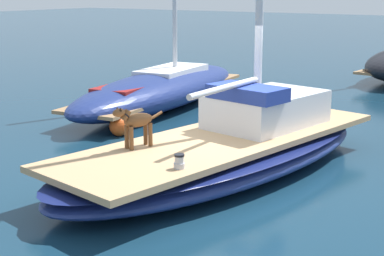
{
  "coord_description": "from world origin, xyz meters",
  "views": [
    {
      "loc": [
        4.91,
        -8.36,
        3.15
      ],
      "look_at": [
        0.0,
        -1.0,
        1.01
      ],
      "focal_mm": 54.54,
      "sensor_mm": 36.0,
      "label": 1
    }
  ],
  "objects_px": {
    "deck_winch": "(179,162)",
    "moored_boat_port_side": "(161,88)",
    "dog_brown": "(136,122)",
    "mooring_buoy": "(119,126)",
    "sailboat_main": "(224,155)"
  },
  "relations": [
    {
      "from": "dog_brown",
      "to": "mooring_buoy",
      "type": "relative_size",
      "value": 2.09
    },
    {
      "from": "sailboat_main",
      "to": "mooring_buoy",
      "type": "distance_m",
      "value": 3.37
    },
    {
      "from": "sailboat_main",
      "to": "deck_winch",
      "type": "distance_m",
      "value": 2.0
    },
    {
      "from": "sailboat_main",
      "to": "moored_boat_port_side",
      "type": "height_order",
      "value": "moored_boat_port_side"
    },
    {
      "from": "mooring_buoy",
      "to": "deck_winch",
      "type": "bearing_deg",
      "value": -38.73
    },
    {
      "from": "moored_boat_port_side",
      "to": "sailboat_main",
      "type": "bearing_deg",
      "value": -42.63
    },
    {
      "from": "sailboat_main",
      "to": "moored_boat_port_side",
      "type": "distance_m",
      "value": 5.85
    },
    {
      "from": "dog_brown",
      "to": "moored_boat_port_side",
      "type": "distance_m",
      "value": 6.42
    },
    {
      "from": "dog_brown",
      "to": "mooring_buoy",
      "type": "xyz_separation_m",
      "value": [
        -2.42,
        2.38,
        -0.86
      ]
    },
    {
      "from": "sailboat_main",
      "to": "deck_winch",
      "type": "height_order",
      "value": "deck_winch"
    },
    {
      "from": "deck_winch",
      "to": "mooring_buoy",
      "type": "xyz_separation_m",
      "value": [
        -3.62,
        2.9,
        -0.54
      ]
    },
    {
      "from": "deck_winch",
      "to": "moored_boat_port_side",
      "type": "distance_m",
      "value": 7.52
    },
    {
      "from": "dog_brown",
      "to": "deck_winch",
      "type": "xyz_separation_m",
      "value": [
        1.2,
        -0.52,
        -0.32
      ]
    },
    {
      "from": "dog_brown",
      "to": "moored_boat_port_side",
      "type": "bearing_deg",
      "value": 123.16
    },
    {
      "from": "deck_winch",
      "to": "moored_boat_port_side",
      "type": "bearing_deg",
      "value": 128.64
    }
  ]
}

